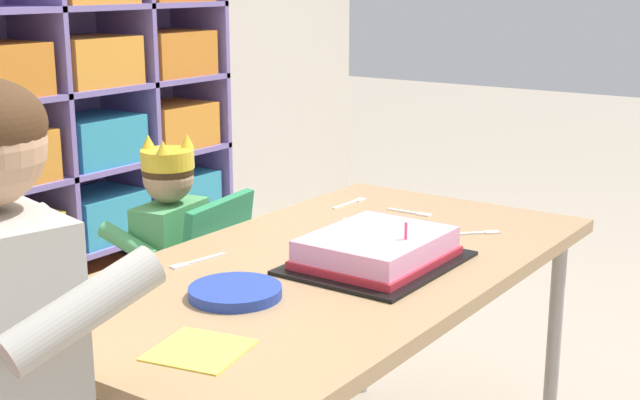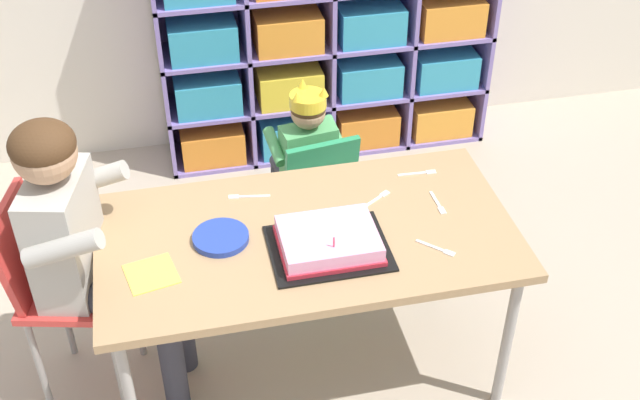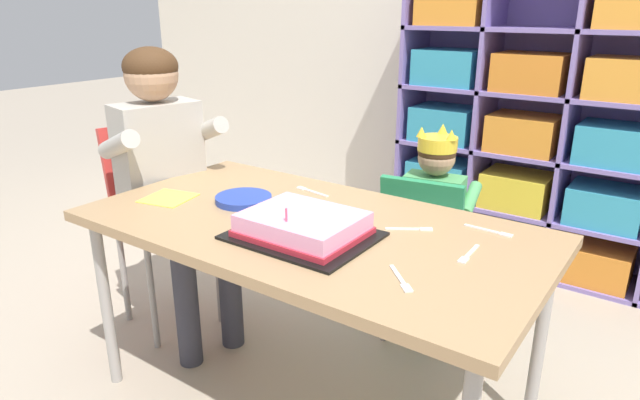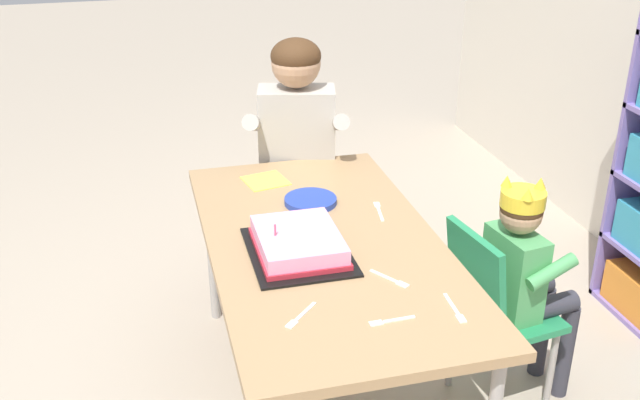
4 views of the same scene
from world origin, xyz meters
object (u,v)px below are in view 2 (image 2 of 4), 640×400
birthday_cake_on_tray (329,242)px  classroom_chair_blue (314,191)px  classroom_chair_adult_side (58,281)px  fork_scattered_mid_table (420,173)px  fork_beside_plate_stack (246,196)px  activity_table (307,244)px  adult_helper_seated (85,236)px  fork_near_child_seat (377,199)px  fork_near_cake_tray (438,204)px  fork_by_napkin (438,249)px  child_with_crown (305,151)px  paper_plate_stack (221,238)px

birthday_cake_on_tray → classroom_chair_blue: bearing=82.1°
classroom_chair_adult_side → fork_scattered_mid_table: 1.28m
fork_beside_plate_stack → activity_table: bearing=-45.2°
adult_helper_seated → fork_near_child_seat: bearing=-73.1°
classroom_chair_blue → classroom_chair_adult_side: (-0.95, -0.43, 0.10)m
fork_scattered_mid_table → fork_near_cake_tray: size_ratio=1.11×
fork_by_napkin → child_with_crown: bearing=-27.1°
fork_near_cake_tray → fork_scattered_mid_table: bearing=-0.3°
fork_by_napkin → birthday_cake_on_tray: bearing=32.3°
fork_beside_plate_stack → classroom_chair_adult_side: bearing=-158.5°
classroom_chair_blue → fork_near_cake_tray: 0.63m
classroom_chair_blue → classroom_chair_adult_side: 1.04m
adult_helper_seated → paper_plate_stack: adult_helper_seated is taller
fork_beside_plate_stack → fork_scattered_mid_table: same height
birthday_cake_on_tray → paper_plate_stack: size_ratio=2.08×
activity_table → fork_by_napkin: 0.42m
classroom_chair_adult_side → fork_scattered_mid_table: bearing=-70.1°
adult_helper_seated → fork_by_napkin: size_ratio=10.39×
classroom_chair_blue → classroom_chair_adult_side: classroom_chair_adult_side is taller
activity_table → birthday_cake_on_tray: size_ratio=3.61×
paper_plate_stack → fork_by_napkin: bearing=-16.1°
fork_near_child_seat → classroom_chair_adult_side: bearing=-31.8°
fork_beside_plate_stack → fork_scattered_mid_table: 0.62m
classroom_chair_blue → fork_beside_plate_stack: 0.49m
child_with_crown → fork_near_child_seat: (0.15, -0.51, 0.12)m
child_with_crown → adult_helper_seated: 1.01m
fork_near_child_seat → fork_scattered_mid_table: 0.22m
activity_table → fork_near_cake_tray: (0.46, 0.05, 0.05)m
classroom_chair_adult_side → birthday_cake_on_tray: classroom_chair_adult_side is taller
classroom_chair_blue → adult_helper_seated: (-0.83, -0.46, 0.29)m
activity_table → fork_near_child_seat: size_ratio=11.34×
classroom_chair_adult_side → fork_by_napkin: classroom_chair_adult_side is taller
child_with_crown → birthday_cake_on_tray: (-0.07, -0.73, 0.15)m
classroom_chair_adult_side → adult_helper_seated: bearing=-90.0°
classroom_chair_blue → fork_scattered_mid_table: bearing=129.1°
fork_beside_plate_stack → birthday_cake_on_tray: bearing=-47.2°
classroom_chair_blue → fork_by_napkin: classroom_chair_blue is taller
classroom_chair_blue → fork_by_napkin: (0.25, -0.70, 0.24)m
birthday_cake_on_tray → fork_beside_plate_stack: 0.39m
classroom_chair_blue → fork_beside_plate_stack: size_ratio=4.75×
classroom_chair_blue → adult_helper_seated: 0.99m
adult_helper_seated → fork_near_child_seat: 0.96m
adult_helper_seated → fork_scattered_mid_table: adult_helper_seated is taller
adult_helper_seated → fork_by_napkin: bearing=-88.8°
classroom_chair_adult_side → fork_by_napkin: 1.23m
fork_near_cake_tray → child_with_crown: bearing=28.3°
activity_table → birthday_cake_on_tray: 0.13m
birthday_cake_on_tray → fork_near_child_seat: bearing=44.9°
birthday_cake_on_tray → fork_near_child_seat: size_ratio=3.14×
fork_beside_plate_stack → fork_by_napkin: size_ratio=1.35×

